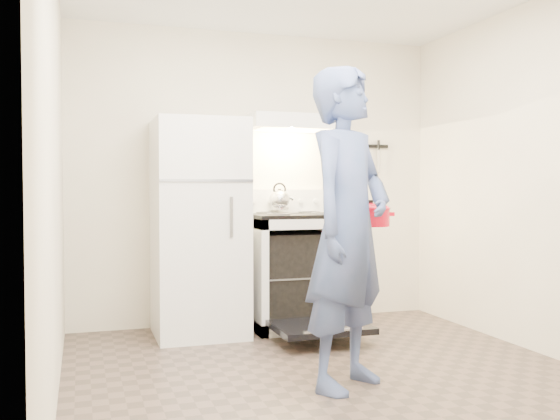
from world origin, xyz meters
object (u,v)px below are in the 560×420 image
object	(u,v)px
refrigerator	(199,228)
stove_body	(295,272)
person	(348,227)
dutch_oven	(371,217)
tea_kettle	(280,198)

from	to	relation	value
refrigerator	stove_body	xyz separation A→B (m)	(0.81, 0.02, -0.39)
person	stove_body	bearing A→B (deg)	46.43
stove_body	dutch_oven	xyz separation A→B (m)	(0.08, -1.26, 0.51)
refrigerator	dutch_oven	world-z (taller)	refrigerator
stove_body	tea_kettle	distance (m)	0.64
stove_body	dutch_oven	bearing A→B (deg)	-86.20
refrigerator	person	size ratio (longest dim) A/B	0.91
stove_body	person	distance (m)	1.66
tea_kettle	dutch_oven	size ratio (longest dim) A/B	0.82
refrigerator	dutch_oven	bearing A→B (deg)	-54.06
dutch_oven	refrigerator	bearing A→B (deg)	125.94
refrigerator	dutch_oven	xyz separation A→B (m)	(0.89, -1.23, 0.12)
person	tea_kettle	bearing A→B (deg)	49.92
dutch_oven	person	bearing A→B (deg)	-133.13
refrigerator	tea_kettle	world-z (taller)	refrigerator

